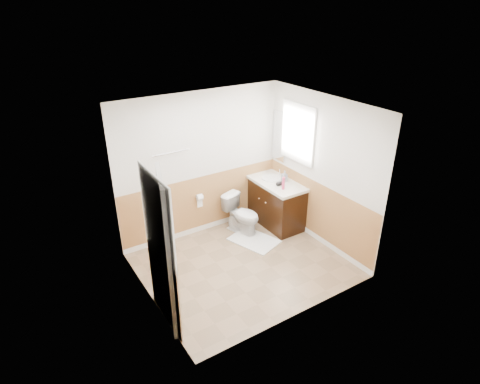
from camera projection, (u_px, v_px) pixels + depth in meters
floor at (243, 265)px, 6.32m from camera, size 3.00×3.00×0.00m
ceiling at (244, 108)px, 5.23m from camera, size 3.00×3.00×0.00m
wall_back at (201, 165)px, 6.76m from camera, size 3.00×0.00×3.00m
wall_front at (303, 234)px, 4.79m from camera, size 3.00×0.00×3.00m
wall_left at (144, 222)px, 5.05m from camera, size 0.00×3.00×3.00m
wall_right at (321, 172)px, 6.50m from camera, size 0.00×3.00×3.00m
wainscot_back at (204, 205)px, 7.08m from camera, size 3.00×0.00×3.00m
wainscot_front at (298, 284)px, 5.13m from camera, size 3.00×0.00×3.00m
wainscot_left at (150, 270)px, 5.38m from camera, size 0.00×2.60×2.60m
wainscot_right at (317, 212)px, 6.82m from camera, size 0.00×2.60×2.60m
toilet at (242, 214)px, 7.09m from camera, size 0.58×0.76×0.69m
bath_mat at (254, 240)px, 6.94m from camera, size 0.78×0.93×0.02m
vanity_cabinet at (276, 204)px, 7.33m from camera, size 0.55×1.10×0.80m
vanity_knob_left at (266, 203)px, 7.04m from camera, size 0.03×0.03×0.03m
vanity_knob_right at (259, 198)px, 7.19m from camera, size 0.03×0.03×0.03m
countertop at (276, 183)px, 7.13m from camera, size 0.60×1.15×0.05m
sink_basin at (272, 178)px, 7.24m from camera, size 0.36×0.36×0.02m
faucet at (280, 173)px, 7.30m from camera, size 0.02×0.02×0.14m
lotion_bottle at (283, 183)px, 6.79m from camera, size 0.05×0.05×0.22m
soap_dispenser at (284, 176)px, 7.10m from camera, size 0.11×0.11×0.20m
hair_dryer_body at (280, 183)px, 6.96m from camera, size 0.14×0.07×0.07m
hair_dryer_handle at (278, 185)px, 6.98m from camera, size 0.03×0.03×0.07m
mirror_panel at (279, 136)px, 7.19m from camera, size 0.02×0.35×0.90m
window_frame at (298, 133)px, 6.71m from camera, size 0.04×0.80×1.00m
window_glass at (299, 133)px, 6.72m from camera, size 0.01×0.70×0.90m
door at (167, 252)px, 4.86m from camera, size 0.29×0.78×2.04m
door_frame at (161, 254)px, 4.82m from camera, size 0.02×0.92×2.10m
door_knob at (161, 243)px, 5.17m from camera, size 0.06×0.06×0.06m
towel_bar at (171, 153)px, 6.30m from camera, size 0.62×0.02×0.02m
tp_holder_bar at (200, 197)px, 6.90m from camera, size 0.14×0.02×0.02m
tp_roll at (200, 197)px, 6.90m from camera, size 0.10×0.11×0.11m
tp_sheet at (200, 203)px, 6.95m from camera, size 0.10×0.01×0.16m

